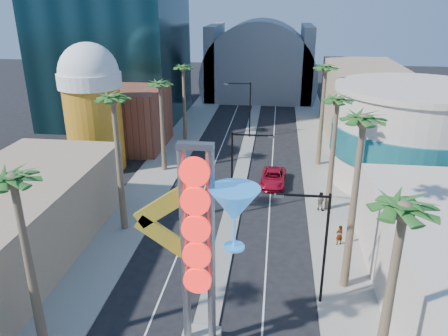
% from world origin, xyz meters
% --- Properties ---
extents(sidewalk_west, '(5.00, 100.00, 0.15)m').
position_xyz_m(sidewalk_west, '(-9.50, 35.00, 0.07)').
color(sidewalk_west, gray).
rests_on(sidewalk_west, ground).
extents(sidewalk_east, '(5.00, 100.00, 0.15)m').
position_xyz_m(sidewalk_east, '(9.50, 35.00, 0.07)').
color(sidewalk_east, gray).
rests_on(sidewalk_east, ground).
extents(median, '(1.60, 84.00, 0.15)m').
position_xyz_m(median, '(0.00, 38.00, 0.07)').
color(median, gray).
rests_on(median, ground).
extents(brick_filler_west, '(10.00, 10.00, 8.00)m').
position_xyz_m(brick_filler_west, '(-16.00, 38.00, 4.00)').
color(brick_filler_west, brown).
rests_on(brick_filler_west, ground).
extents(filler_east, '(10.00, 20.00, 10.00)m').
position_xyz_m(filler_east, '(16.00, 48.00, 5.00)').
color(filler_east, '#A28368').
rests_on(filler_east, ground).
extents(beer_mug, '(7.00, 7.00, 14.50)m').
position_xyz_m(beer_mug, '(-17.00, 30.00, 7.84)').
color(beer_mug, '#AC6E17').
rests_on(beer_mug, ground).
extents(turquoise_building, '(16.60, 16.60, 10.60)m').
position_xyz_m(turquoise_building, '(18.00, 30.00, 5.25)').
color(turquoise_building, beige).
rests_on(turquoise_building, ground).
extents(canopy, '(22.00, 16.00, 22.00)m').
position_xyz_m(canopy, '(0.00, 72.00, 4.31)').
color(canopy, slate).
rests_on(canopy, ground).
extents(neon_sign, '(6.53, 2.60, 12.55)m').
position_xyz_m(neon_sign, '(0.82, 2.96, 7.31)').
color(neon_sign, gray).
rests_on(neon_sign, ground).
extents(streetlight_0, '(3.79, 0.25, 8.00)m').
position_xyz_m(streetlight_0, '(0.55, 20.00, 4.88)').
color(streetlight_0, black).
rests_on(streetlight_0, ground).
extents(streetlight_1, '(3.79, 0.25, 8.00)m').
position_xyz_m(streetlight_1, '(-0.55, 44.00, 4.88)').
color(streetlight_1, black).
rests_on(streetlight_1, ground).
extents(streetlight_2, '(3.45, 0.25, 8.00)m').
position_xyz_m(streetlight_2, '(6.72, 8.00, 4.83)').
color(streetlight_2, black).
rests_on(streetlight_2, ground).
extents(palm_0, '(2.40, 2.40, 11.70)m').
position_xyz_m(palm_0, '(-9.00, 2.00, 9.93)').
color(palm_0, brown).
rests_on(palm_0, ground).
extents(palm_1, '(2.40, 2.40, 12.70)m').
position_xyz_m(palm_1, '(-9.00, 16.00, 10.82)').
color(palm_1, brown).
rests_on(palm_1, ground).
extents(palm_2, '(2.40, 2.40, 11.20)m').
position_xyz_m(palm_2, '(-9.00, 30.00, 9.48)').
color(palm_2, brown).
rests_on(palm_2, ground).
extents(palm_3, '(2.40, 2.40, 11.20)m').
position_xyz_m(palm_3, '(-9.00, 42.00, 9.48)').
color(palm_3, brown).
rests_on(palm_3, ground).
extents(palm_4, '(2.40, 2.40, 12.20)m').
position_xyz_m(palm_4, '(9.00, 0.00, 10.38)').
color(palm_4, brown).
rests_on(palm_4, ground).
extents(palm_5, '(2.40, 2.40, 13.20)m').
position_xyz_m(palm_5, '(9.00, 10.00, 11.27)').
color(palm_5, brown).
rests_on(palm_5, ground).
extents(palm_6, '(2.40, 2.40, 11.70)m').
position_xyz_m(palm_6, '(9.00, 22.00, 9.93)').
color(palm_6, brown).
rests_on(palm_6, ground).
extents(palm_7, '(2.40, 2.40, 12.70)m').
position_xyz_m(palm_7, '(9.00, 34.00, 10.82)').
color(palm_7, brown).
rests_on(palm_7, ground).
extents(red_pickup, '(2.90, 5.75, 1.56)m').
position_xyz_m(red_pickup, '(3.70, 27.44, 0.78)').
color(red_pickup, '#AF0D26').
rests_on(red_pickup, ground).
extents(pedestrian_a, '(0.74, 0.63, 1.73)m').
position_xyz_m(pedestrian_a, '(9.27, 15.46, 1.02)').
color(pedestrian_a, gray).
rests_on(pedestrian_a, sidewalk_east).
extents(pedestrian_b, '(1.09, 0.99, 1.82)m').
position_xyz_m(pedestrian_b, '(8.24, 21.61, 1.06)').
color(pedestrian_b, gray).
rests_on(pedestrian_b, sidewalk_east).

